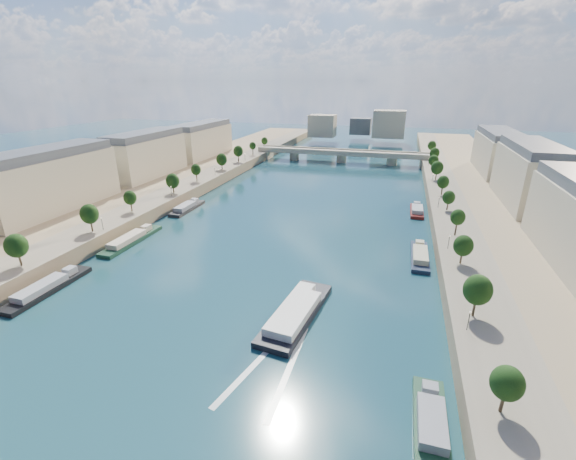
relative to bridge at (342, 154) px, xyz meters
The scene contains 17 objects.
ground 127.06m from the bridge, 90.00° to the right, with size 700.00×700.00×0.00m, color #0E2A3D.
quay_left 145.97m from the bridge, 119.56° to the right, with size 44.00×520.00×5.00m, color #9E8460.
quay_right 145.97m from the bridge, 60.44° to the right, with size 44.00×520.00×5.00m, color #9E8460.
pave_left 139.16m from the bridge, 114.18° to the right, with size 14.00×520.00×0.10m, color gray.
pave_right 139.16m from the bridge, 65.82° to the right, with size 14.00×520.00×0.10m, color gray.
trees_left 136.63m from the bridge, 113.76° to the right, with size 4.80×268.80×8.26m.
trees_right 129.35m from the bridge, 64.81° to the right, with size 4.80×268.80×8.26m.
lamps_left 146.70m from the bridge, 110.97° to the right, with size 0.36×200.36×4.28m.
lamps_right 132.80m from the bridge, 66.71° to the right, with size 0.36×200.36×4.28m.
buildings_left 143.42m from the bridge, 126.48° to the right, with size 16.00×226.00×23.20m.
buildings_right 143.42m from the bridge, 53.52° to the right, with size 16.00×226.00×23.20m.
skyline 93.12m from the bridge, 88.02° to the left, with size 79.00×42.00×22.00m.
bridge is the anchor object (origin of this frame).
tour_barge 180.52m from the bridge, 84.32° to the right, with size 11.33×28.89×3.82m.
wake 197.05m from the bridge, 84.79° to the right, with size 10.73×26.00×0.04m.
moored_barges_left 190.54m from the bridge, 103.82° to the right, with size 5.00×156.50×3.60m.
moored_barges_right 176.48m from the bridge, 75.06° to the right, with size 5.00×160.84×3.60m.
Camera 1 is at (36.88, -24.00, 49.74)m, focal length 24.00 mm.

